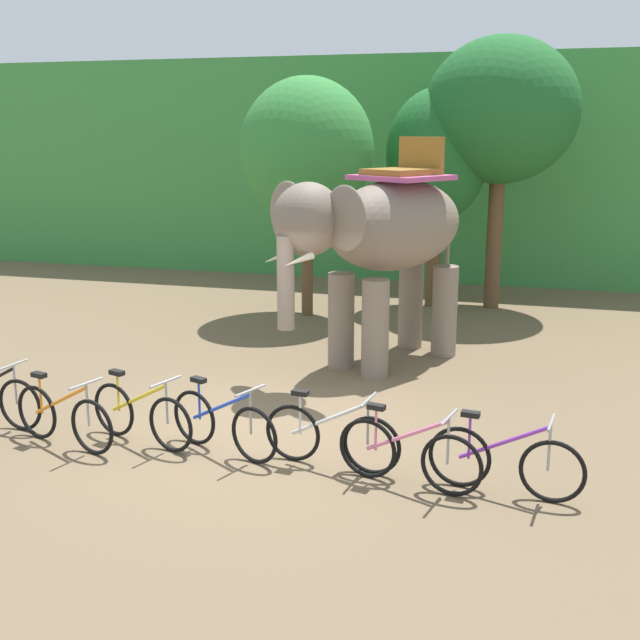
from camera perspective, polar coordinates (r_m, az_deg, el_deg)
ground_plane at (r=10.63m, az=-4.67°, el=-7.85°), size 80.00×80.00×0.00m
foliage_hedge at (r=23.48m, az=7.16°, el=11.09°), size 36.00×6.00×5.74m
tree_right at (r=16.48m, az=-0.97°, el=12.25°), size 2.76×2.76×4.96m
tree_center_right at (r=17.59m, az=8.51°, el=11.64°), size 2.22×2.22×4.79m
tree_far_left at (r=17.66m, az=13.03°, el=14.55°), size 3.29×3.29×5.83m
elephant at (r=12.94m, az=4.57°, el=6.13°), size 3.23×4.05×3.78m
bike_orange at (r=10.41m, az=-18.17°, el=-6.72°), size 1.66×0.63×0.92m
bike_yellow at (r=10.23m, az=-12.88°, el=-6.72°), size 1.65×0.67×0.92m
bike_blue at (r=9.76m, az=-7.07°, el=-7.50°), size 1.62×0.73×0.92m
bike_white at (r=9.30m, az=0.81°, el=-8.47°), size 1.70×0.52×0.92m
bike_pink at (r=8.88m, az=6.43°, el=-9.67°), size 1.68×0.56×0.92m
bike_purple at (r=8.88m, az=13.29°, el=-9.99°), size 1.70×0.52×0.92m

